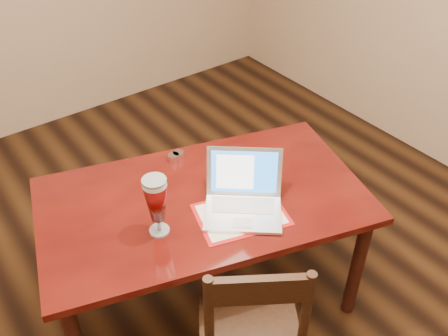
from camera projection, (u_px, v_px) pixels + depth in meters
ground at (216, 312)px, 2.81m from camera, size 5.00×5.00×0.00m
room_shell at (210, 2)px, 1.74m from camera, size 4.51×5.01×2.71m
dining_table at (204, 210)px, 2.50m from camera, size 1.79×1.32×1.05m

